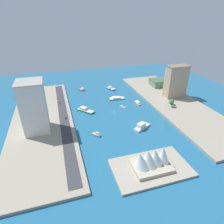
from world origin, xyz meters
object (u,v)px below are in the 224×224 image
at_px(sailboat_small_white, 123,107).
at_px(ferry_green_doubledeck, 85,110).
at_px(catamaran_blue, 111,88).
at_px(terminal_long_green, 160,82).
at_px(yacht_sleek_gray, 96,135).
at_px(water_taxi_orange, 138,103).
at_px(ferry_white_commuter, 142,126).
at_px(tugboat_red, 82,89).
at_px(sedan_silver, 59,104).
at_px(traffic_light_waterfront, 69,117).
at_px(apartment_midrise_tan, 176,81).
at_px(hatchback_blue, 65,118).
at_px(opera_landmark, 151,159).
at_px(barge_flat_brown, 117,98).
at_px(hotel_broad_white, 34,107).
at_px(van_white, 58,100).
at_px(pickup_red, 70,133).

distance_m(sailboat_small_white, ferry_green_doubledeck, 51.70).
xyz_separation_m(catamaran_blue, terminal_long_green, (-85.00, 13.88, 6.66)).
xyz_separation_m(yacht_sleek_gray, water_taxi_orange, (-74.53, -61.08, 0.12)).
bearing_deg(yacht_sleek_gray, ferry_white_commuter, 179.17).
distance_m(tugboat_red, sedan_silver, 64.55).
xyz_separation_m(tugboat_red, traffic_light_waterfront, (30.92, 99.14, 5.37)).
xyz_separation_m(sailboat_small_white, ferry_green_doubledeck, (51.57, -3.47, 0.98)).
xyz_separation_m(catamaran_blue, sedan_silver, (87.93, 41.85, 2.11)).
bearing_deg(ferry_green_doubledeck, sailboat_small_white, 176.15).
height_order(apartment_midrise_tan, hatchback_blue, apartment_midrise_tan).
xyz_separation_m(catamaran_blue, yacht_sleek_gray, (54.46, 128.32, 0.03)).
distance_m(catamaran_blue, apartment_midrise_tan, 106.18).
distance_m(tugboat_red, apartment_midrise_tan, 149.99).
bearing_deg(opera_landmark, barge_flat_brown, -97.44).
bearing_deg(ferry_white_commuter, catamaran_blue, -90.89).
bearing_deg(apartment_midrise_tan, hotel_broad_white, 11.37).
xyz_separation_m(water_taxi_orange, opera_landmark, (42.58, 121.75, 8.91)).
bearing_deg(sedan_silver, traffic_light_waterfront, 100.79).
bearing_deg(traffic_light_waterfront, sedan_silver, -79.21).
height_order(van_white, traffic_light_waterfront, traffic_light_waterfront).
bearing_deg(water_taxi_orange, ferry_white_commuter, 70.36).
bearing_deg(tugboat_red, water_taxi_orange, 131.79).
relative_size(sailboat_small_white, van_white, 2.00).
bearing_deg(water_taxi_orange, hatchback_blue, 9.64).
bearing_deg(catamaran_blue, hatchback_blue, 45.61).
distance_m(water_taxi_orange, pickup_red, 114.54).
height_order(tugboat_red, sedan_silver, sedan_silver).
bearing_deg(apartment_midrise_tan, barge_flat_brown, -14.11).
xyz_separation_m(hotel_broad_white, opera_landmark, (-91.06, 86.41, -19.99)).
bearing_deg(traffic_light_waterfront, sailboat_small_white, -166.03).
relative_size(catamaran_blue, hotel_broad_white, 0.33).
distance_m(ferry_green_doubledeck, opera_landmark, 125.28).
relative_size(van_white, sedan_silver, 1.08).
bearing_deg(catamaran_blue, apartment_midrise_tan, 142.15).
distance_m(tugboat_red, pickup_red, 133.50).
height_order(terminal_long_green, van_white, terminal_long_green).
distance_m(pickup_red, van_white, 91.88).
height_order(ferry_green_doubledeck, terminal_long_green, terminal_long_green).
distance_m(ferry_white_commuter, barge_flat_brown, 87.07).
bearing_deg(yacht_sleek_gray, terminal_long_green, -140.63).
bearing_deg(terminal_long_green, yacht_sleek_gray, 39.37).
relative_size(barge_flat_brown, ferry_green_doubledeck, 1.03).
bearing_deg(pickup_red, barge_flat_brown, -134.79).
bearing_deg(sedan_silver, apartment_midrise_tan, 172.77).
relative_size(catamaran_blue, apartment_midrise_tan, 0.39).
distance_m(ferry_white_commuter, apartment_midrise_tan, 108.86).
bearing_deg(hotel_broad_white, van_white, -108.58).
height_order(barge_flat_brown, terminal_long_green, terminal_long_green).
relative_size(ferry_green_doubledeck, hotel_broad_white, 0.42).
xyz_separation_m(van_white, traffic_light_waterfront, (-10.18, 61.51, 3.46)).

